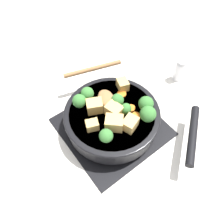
{
  "coord_description": "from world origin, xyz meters",
  "views": [
    {
      "loc": [
        -0.23,
        -0.3,
        0.62
      ],
      "look_at": [
        0.0,
        0.0,
        0.09
      ],
      "focal_mm": 35.0,
      "sensor_mm": 36.0,
      "label": 1
    }
  ],
  "objects": [
    {
      "name": "ground_plane",
      "position": [
        0.0,
        0.0,
        0.0
      ],
      "size": [
        2.4,
        2.4,
        0.0
      ],
      "primitive_type": "plane",
      "color": "white"
    },
    {
      "name": "front_burner_grate",
      "position": [
        0.0,
        0.0,
        0.01
      ],
      "size": [
        0.31,
        0.31,
        0.03
      ],
      "color": "black",
      "rests_on": "ground_plane"
    },
    {
      "name": "skillet_pan",
      "position": [
        0.0,
        -0.0,
        0.06
      ],
      "size": [
        0.38,
        0.41,
        0.06
      ],
      "color": "black",
      "rests_on": "front_burner_grate"
    },
    {
      "name": "wooden_spoon",
      "position": [
        0.04,
        0.12,
        0.09
      ],
      "size": [
        0.2,
        0.21,
        0.02
      ],
      "color": "olive",
      "rests_on": "skillet_pan"
    },
    {
      "name": "tofu_cube_center_large",
      "position": [
        0.09,
        0.06,
        0.1
      ],
      "size": [
        0.04,
        0.05,
        0.03
      ],
      "primitive_type": "cube",
      "rotation": [
        0.0,
        0.0,
        4.39
      ],
      "color": "tan",
      "rests_on": "skillet_pan"
    },
    {
      "name": "tofu_cube_near_handle",
      "position": [
        -0.04,
        0.04,
        0.11
      ],
      "size": [
        0.06,
        0.05,
        0.04
      ],
      "primitive_type": "cube",
      "rotation": [
        0.0,
        0.0,
        2.68
      ],
      "color": "tan",
      "rests_on": "skillet_pan"
    },
    {
      "name": "tofu_cube_east_chunk",
      "position": [
        0.0,
        -0.01,
        0.11
      ],
      "size": [
        0.05,
        0.05,
        0.04
      ],
      "primitive_type": "cube",
      "rotation": [
        0.0,
        0.0,
        1.8
      ],
      "color": "tan",
      "rests_on": "skillet_pan"
    },
    {
      "name": "tofu_cube_west_chunk",
      "position": [
        -0.08,
        -0.01,
        0.1
      ],
      "size": [
        0.04,
        0.04,
        0.03
      ],
      "primitive_type": "cube",
      "rotation": [
        0.0,
        0.0,
        5.9
      ],
      "color": "tan",
      "rests_on": "skillet_pan"
    },
    {
      "name": "tofu_cube_back_piece",
      "position": [
        0.01,
        -0.07,
        0.1
      ],
      "size": [
        0.05,
        0.05,
        0.04
      ],
      "primitive_type": "cube",
      "rotation": [
        0.0,
        0.0,
        3.47
      ],
      "color": "tan",
      "rests_on": "skillet_pan"
    },
    {
      "name": "tofu_cube_front_piece",
      "position": [
        -0.03,
        -0.04,
        0.11
      ],
      "size": [
        0.06,
        0.06,
        0.04
      ],
      "primitive_type": "cube",
      "rotation": [
        0.0,
        0.0,
        5.53
      ],
      "color": "tan",
      "rests_on": "skillet_pan"
    },
    {
      "name": "broccoli_floret_near_spoon",
      "position": [
        0.03,
        0.01,
        0.11
      ],
      "size": [
        0.04,
        0.04,
        0.05
      ],
      "color": "#709956",
      "rests_on": "skillet_pan"
    },
    {
      "name": "broccoli_floret_center_top",
      "position": [
        -0.06,
        0.08,
        0.11
      ],
      "size": [
        0.04,
        0.04,
        0.05
      ],
      "color": "#709956",
      "rests_on": "skillet_pan"
    },
    {
      "name": "broccoli_floret_east_rim",
      "position": [
        -0.03,
        0.09,
        0.11
      ],
      "size": [
        0.04,
        0.04,
        0.05
      ],
      "color": "#709956",
      "rests_on": "skillet_pan"
    },
    {
      "name": "broccoli_floret_west_rim",
      "position": [
        -0.07,
        -0.07,
        0.11
      ],
      "size": [
        0.04,
        0.04,
        0.05
      ],
      "color": "#709956",
      "rests_on": "skillet_pan"
    },
    {
      "name": "broccoli_floret_north_edge",
      "position": [
        0.09,
        -0.05,
        0.12
      ],
      "size": [
        0.05,
        0.05,
        0.05
      ],
      "color": "#709956",
      "rests_on": "skillet_pan"
    },
    {
      "name": "broccoli_floret_south_cluster",
      "position": [
        0.03,
        -0.03,
        0.11
      ],
      "size": [
        0.03,
        0.03,
        0.04
      ],
      "color": "#709956",
      "rests_on": "skillet_pan"
    },
    {
      "name": "broccoli_floret_mid_floret",
      "position": [
        0.06,
        -0.08,
        0.12
      ],
      "size": [
        0.05,
        0.05,
        0.05
      ],
      "color": "#709956",
      "rests_on": "skillet_pan"
    },
    {
      "name": "carrot_slice_orange_thin",
      "position": [
        0.05,
        -0.05,
        0.09
      ],
      "size": [
        0.02,
        0.02,
        0.01
      ],
      "primitive_type": "cylinder",
      "color": "orange",
      "rests_on": "skillet_pan"
    },
    {
      "name": "carrot_slice_near_center",
      "position": [
        0.07,
        0.04,
        0.09
      ],
      "size": [
        0.03,
        0.03,
        0.01
      ],
      "primitive_type": "cylinder",
      "color": "orange",
      "rests_on": "skillet_pan"
    },
    {
      "name": "carrot_slice_edge_slice",
      "position": [
        0.05,
        -0.03,
        0.09
      ],
      "size": [
        0.03,
        0.03,
        0.01
      ],
      "primitive_type": "cylinder",
      "color": "orange",
      "rests_on": "skillet_pan"
    },
    {
      "name": "salt_shaker",
      "position": [
        0.34,
        0.02,
        0.04
      ],
      "size": [
        0.04,
        0.04,
        0.09
      ],
      "color": "white",
      "rests_on": "ground_plane"
    }
  ]
}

